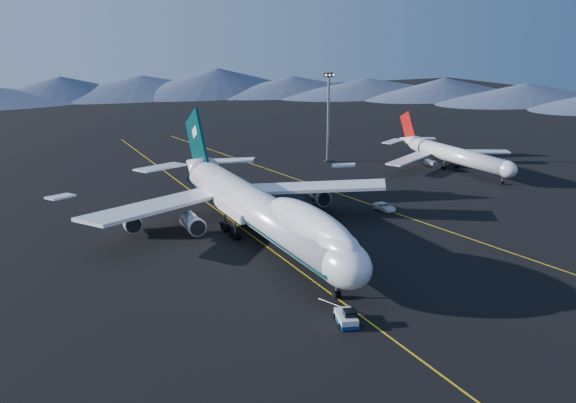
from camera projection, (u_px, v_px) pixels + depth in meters
name	position (u px, v px, depth m)	size (l,w,h in m)	color
ground	(259.00, 241.00, 110.79)	(500.00, 500.00, 0.00)	black
taxiway_line_main	(259.00, 241.00, 110.79)	(0.25, 220.00, 0.01)	#E2BA0D
taxiway_line_side	(373.00, 205.00, 132.17)	(0.25, 200.00, 0.01)	#E2BA0D
boeing_747	(258.00, 208.00, 109.24)	(59.62, 72.43, 19.37)	silver
pushback_tug	(346.00, 319.00, 80.36)	(3.57, 4.99, 1.97)	silver
second_jet	(452.00, 154.00, 163.44)	(39.39, 44.50, 12.66)	silver
service_van	(384.00, 207.00, 128.32)	(2.50, 5.41, 1.50)	white
floodlight_mast	(328.00, 117.00, 170.31)	(2.92, 2.19, 23.64)	black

